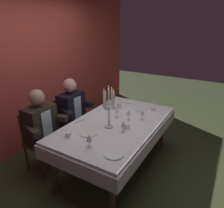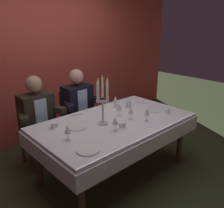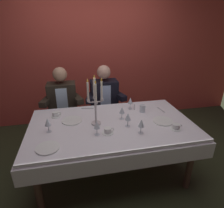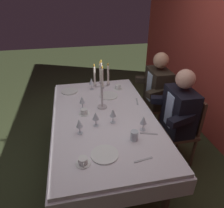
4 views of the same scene
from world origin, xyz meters
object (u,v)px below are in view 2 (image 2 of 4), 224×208
(dinner_plate_2, at_px, (88,150))
(seated_diner_1, at_px, (77,103))
(candelabra, at_px, (103,102))
(seated_diner_0, at_px, (37,113))
(wine_glass_1, at_px, (119,107))
(dinner_plate_1, at_px, (77,127))
(wine_glass_0, at_px, (147,112))
(coffee_cup_1, at_px, (167,111))
(coffee_cup_2, at_px, (122,125))
(coffee_cup_0, at_px, (54,125))
(wine_glass_3, at_px, (131,111))
(wine_glass_5, at_px, (115,121))
(water_tumbler_0, at_px, (128,104))
(dining_table, at_px, (115,129))
(wine_glass_2, at_px, (115,100))
(dinner_plate_0, at_px, (152,110))
(wine_glass_4, at_px, (67,130))

(dinner_plate_2, bearing_deg, seated_diner_1, 58.99)
(candelabra, xyz_separation_m, seated_diner_0, (-0.41, 0.88, -0.28))
(dinner_plate_2, bearing_deg, wine_glass_1, 27.52)
(dinner_plate_1, height_order, wine_glass_0, wine_glass_0)
(coffee_cup_1, relative_size, coffee_cup_2, 1.00)
(coffee_cup_0, relative_size, coffee_cup_2, 1.00)
(dinner_plate_1, bearing_deg, wine_glass_0, -30.42)
(wine_glass_3, xyz_separation_m, coffee_cup_2, (-0.25, -0.10, -0.09))
(wine_glass_5, bearing_deg, candelabra, 85.16)
(wine_glass_3, height_order, water_tumbler_0, wine_glass_3)
(dinner_plate_1, distance_m, water_tumbler_0, 0.92)
(dining_table, height_order, seated_diner_1, seated_diner_1)
(coffee_cup_2, bearing_deg, candelabra, 113.80)
(coffee_cup_1, bearing_deg, seated_diner_1, 117.55)
(wine_glass_2, height_order, wine_glass_5, same)
(seated_diner_0, bearing_deg, wine_glass_1, -48.00)
(wine_glass_1, height_order, wine_glass_2, same)
(wine_glass_0, bearing_deg, wine_glass_1, 108.40)
(dinner_plate_0, bearing_deg, coffee_cup_2, -170.53)
(candelabra, bearing_deg, wine_glass_1, 10.74)
(dinner_plate_1, height_order, dinner_plate_2, same)
(dinner_plate_0, relative_size, dinner_plate_2, 1.07)
(wine_glass_3, bearing_deg, wine_glass_0, -60.74)
(dinner_plate_0, distance_m, seated_diner_1, 1.12)
(wine_glass_1, relative_size, wine_glass_4, 1.00)
(dinner_plate_2, relative_size, seated_diner_0, 0.18)
(seated_diner_1, bearing_deg, seated_diner_0, 180.00)
(dining_table, distance_m, seated_diner_1, 0.90)
(wine_glass_2, xyz_separation_m, water_tumbler_0, (0.13, -0.13, -0.07))
(coffee_cup_0, xyz_separation_m, seated_diner_0, (0.06, 0.58, -0.03))
(wine_glass_4, bearing_deg, candelabra, 6.96)
(wine_glass_0, height_order, wine_glass_5, same)
(dinner_plate_2, distance_m, wine_glass_5, 0.52)
(dining_table, bearing_deg, wine_glass_2, 45.78)
(wine_glass_1, bearing_deg, coffee_cup_2, -128.90)
(dinner_plate_1, distance_m, wine_glass_5, 0.45)
(wine_glass_3, height_order, coffee_cup_2, wine_glass_3)
(dinner_plate_1, xyz_separation_m, seated_diner_1, (0.52, 0.75, -0.01))
(dinner_plate_2, height_order, wine_glass_2, wine_glass_2)
(dinner_plate_1, bearing_deg, candelabra, -25.29)
(wine_glass_1, height_order, wine_glass_5, same)
(dinner_plate_2, height_order, coffee_cup_0, coffee_cup_0)
(dinner_plate_2, height_order, seated_diner_0, seated_diner_0)
(coffee_cup_2, relative_size, seated_diner_0, 0.11)
(dining_table, relative_size, coffee_cup_2, 14.70)
(dinner_plate_2, relative_size, wine_glass_5, 1.36)
(dinner_plate_0, height_order, wine_glass_0, wine_glass_0)
(wine_glass_5, height_order, coffee_cup_0, wine_glass_5)
(dinner_plate_1, relative_size, coffee_cup_2, 1.82)
(coffee_cup_1, xyz_separation_m, seated_diner_0, (-1.26, 1.17, -0.03))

